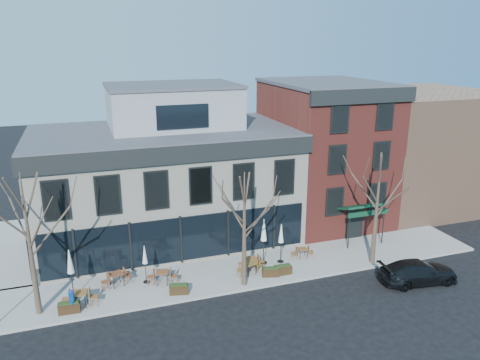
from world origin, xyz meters
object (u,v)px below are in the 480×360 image
object	(u,v)px
parked_sedan	(418,272)
umbrella_0	(70,264)
call_box	(72,301)
cafe_set_0	(80,297)

from	to	relation	value
parked_sedan	umbrella_0	distance (m)	20.55
call_box	cafe_set_0	size ratio (longest dim) A/B	0.71
parked_sedan	call_box	world-z (taller)	call_box
umbrella_0	parked_sedan	bearing A→B (deg)	-13.35
parked_sedan	umbrella_0	size ratio (longest dim) A/B	1.63
parked_sedan	call_box	distance (m)	20.22
call_box	cafe_set_0	bearing A→B (deg)	55.75
call_box	cafe_set_0	xyz separation A→B (m)	(0.40, 0.59, -0.23)
parked_sedan	cafe_set_0	xyz separation A→B (m)	(-19.58, 3.67, -0.02)
parked_sedan	cafe_set_0	size ratio (longest dim) A/B	2.41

